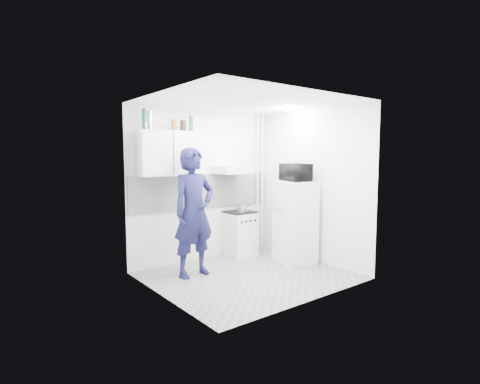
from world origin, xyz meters
TOP-DOWN VIEW (x-y plane):
  - floor at (0.00, 0.00)m, footprint 2.80×2.80m
  - ceiling at (0.00, 0.00)m, footprint 2.80×2.80m
  - wall_back at (0.00, 1.25)m, footprint 2.80×0.00m
  - wall_left at (-1.40, 0.00)m, footprint 0.00×2.60m
  - wall_right at (1.40, 0.00)m, footprint 0.00×2.60m
  - person at (-0.63, 0.52)m, footprint 0.74×0.52m
  - stove at (0.61, 1.00)m, footprint 0.49×0.49m
  - fridge at (1.10, 0.09)m, footprint 0.70×0.70m
  - stove_top at (0.61, 1.00)m, footprint 0.47×0.47m
  - saucepan at (0.68, 1.03)m, footprint 0.19×0.19m
  - microwave at (1.10, 0.09)m, footprint 0.61×0.49m
  - bottle_a at (-1.14, 1.07)m, footprint 0.07×0.07m
  - bottle_b at (-1.05, 1.07)m, footprint 0.07×0.07m
  - canister_a at (-0.65, 1.07)m, footprint 0.08×0.08m
  - canister_b at (-0.48, 1.07)m, footprint 0.09×0.09m
  - bottle_e at (-0.33, 1.07)m, footprint 0.07×0.07m
  - upper_cabinet at (-0.75, 1.07)m, footprint 1.00×0.35m
  - range_hood at (0.45, 1.00)m, footprint 0.60×0.50m
  - backsplash at (0.00, 1.24)m, footprint 2.74×0.03m
  - pipe_a at (1.30, 1.17)m, footprint 0.05×0.05m
  - pipe_b at (1.18, 1.17)m, footprint 0.04×0.04m
  - ceiling_spot_fixture at (1.00, 0.20)m, footprint 0.10×0.10m

SIDE VIEW (x-z plane):
  - floor at x=0.00m, z-range 0.00..0.00m
  - stove at x=0.61m, z-range 0.00..0.79m
  - fridge at x=1.10m, z-range 0.00..1.39m
  - stove_top at x=0.61m, z-range 0.79..0.82m
  - saucepan at x=0.68m, z-range 0.82..0.92m
  - person at x=-0.63m, z-range 0.00..1.93m
  - backsplash at x=0.00m, z-range 0.90..1.50m
  - wall_left at x=-1.40m, z-range 0.00..2.60m
  - wall_right at x=1.40m, z-range 0.00..2.60m
  - pipe_a at x=1.30m, z-range 0.00..2.60m
  - pipe_b at x=1.18m, z-range 0.00..2.60m
  - wall_back at x=0.00m, z-range -0.10..2.70m
  - microwave at x=1.10m, z-range 1.39..1.68m
  - range_hood at x=0.45m, z-range 1.50..1.64m
  - upper_cabinet at x=-0.75m, z-range 1.50..2.20m
  - canister_b at x=-0.48m, z-range 2.20..2.38m
  - canister_a at x=-0.65m, z-range 2.20..2.39m
  - bottle_e at x=-0.33m, z-range 2.20..2.46m
  - bottle_b at x=-1.05m, z-range 2.20..2.49m
  - bottle_a at x=-1.14m, z-range 2.20..2.52m
  - ceiling_spot_fixture at x=1.00m, z-range 2.56..2.58m
  - ceiling at x=0.00m, z-range 2.60..2.60m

